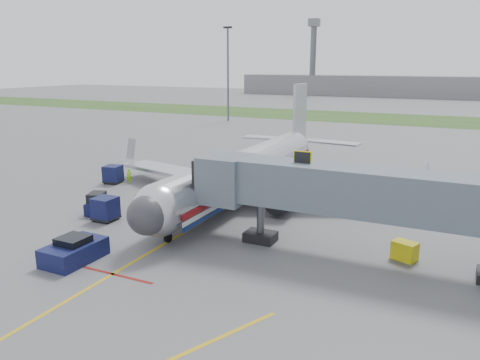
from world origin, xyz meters
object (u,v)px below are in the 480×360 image
at_px(pushback_tug, 74,251).
at_px(ramp_worker, 129,176).
at_px(airliner, 246,170).
at_px(baggage_tug, 97,204).
at_px(belt_loader, 184,208).

height_order(pushback_tug, ramp_worker, pushback_tug).
bearing_deg(airliner, baggage_tug, -132.23).
relative_size(airliner, baggage_tug, 12.34).
bearing_deg(airliner, pushback_tug, -100.79).
bearing_deg(pushback_tug, airliner, 79.21).
bearing_deg(baggage_tug, pushback_tug, -55.79).
relative_size(airliner, ramp_worker, 22.52).
height_order(airliner, belt_loader, airliner).
bearing_deg(pushback_tug, ramp_worker, 118.87).
relative_size(baggage_tug, belt_loader, 0.73).
distance_m(airliner, belt_loader, 7.87).
distance_m(baggage_tug, ramp_worker, 10.40).
relative_size(airliner, belt_loader, 9.00).
relative_size(pushback_tug, belt_loader, 1.02).
bearing_deg(belt_loader, ramp_worker, 149.86).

